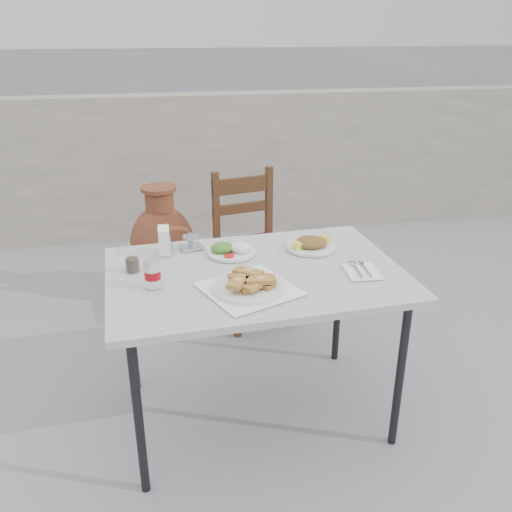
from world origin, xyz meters
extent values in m
plane|color=slate|center=(0.00, 0.00, 0.00)|extent=(80.00, 80.00, 0.00)
cylinder|color=black|center=(-0.50, -0.41, 0.36)|extent=(0.04, 0.04, 0.72)
cylinder|color=black|center=(0.59, -0.35, 0.36)|extent=(0.04, 0.04, 0.72)
cylinder|color=black|center=(-0.55, 0.27, 0.36)|extent=(0.04, 0.04, 0.72)
cylinder|color=black|center=(0.54, 0.34, 0.36)|extent=(0.04, 0.04, 0.72)
cube|color=white|center=(0.02, -0.04, 0.74)|extent=(1.30, 0.93, 0.03)
cube|color=white|center=(0.02, -0.04, 0.76)|extent=(1.26, 0.88, 0.01)
cube|color=white|center=(-0.04, -0.21, 0.76)|extent=(0.44, 0.44, 0.00)
cylinder|color=silver|center=(-0.04, -0.21, 0.77)|extent=(0.30, 0.30, 0.01)
cylinder|color=silver|center=(-0.04, -0.21, 0.77)|extent=(0.30, 0.30, 0.01)
cylinder|color=silver|center=(-0.05, 0.16, 0.77)|extent=(0.22, 0.22, 0.01)
ellipsoid|color=white|center=(-0.01, 0.15, 0.79)|extent=(0.09, 0.09, 0.05)
ellipsoid|color=#28691E|center=(-0.09, 0.17, 0.79)|extent=(0.11, 0.10, 0.05)
cylinder|color=red|center=(-0.07, 0.10, 0.78)|extent=(0.04, 0.04, 0.01)
cylinder|color=silver|center=(0.32, 0.16, 0.77)|extent=(0.24, 0.24, 0.01)
ellipsoid|color=#1D6B1A|center=(0.32, 0.16, 0.79)|extent=(0.15, 0.14, 0.05)
cylinder|color=yellow|center=(0.25, 0.13, 0.79)|extent=(0.05, 0.04, 0.04)
cylinder|color=yellow|center=(0.40, 0.18, 0.79)|extent=(0.05, 0.04, 0.04)
cylinder|color=silver|center=(-0.41, -0.12, 0.82)|extent=(0.06, 0.06, 0.12)
cylinder|color=#A20B14|center=(-0.41, -0.12, 0.82)|extent=(0.07, 0.07, 0.03)
cylinder|color=silver|center=(-0.41, -0.12, 0.88)|extent=(0.06, 0.06, 0.00)
cylinder|color=white|center=(-0.50, 0.06, 0.81)|extent=(0.06, 0.06, 0.09)
cylinder|color=black|center=(-0.50, 0.06, 0.79)|extent=(0.06, 0.06, 0.05)
cube|color=white|center=(-0.35, 0.23, 0.82)|extent=(0.05, 0.10, 0.12)
cube|color=blue|center=(-0.32, 0.23, 0.81)|extent=(0.02, 0.05, 0.07)
cube|color=silver|center=(-0.23, 0.26, 0.77)|extent=(0.12, 0.10, 0.01)
cylinder|color=white|center=(-0.26, 0.24, 0.81)|extent=(0.02, 0.02, 0.06)
cylinder|color=white|center=(-0.21, 0.24, 0.81)|extent=(0.02, 0.02, 0.06)
cylinder|color=silver|center=(-0.23, 0.28, 0.80)|extent=(0.03, 0.03, 0.05)
cube|color=white|center=(0.46, -0.14, 0.76)|extent=(0.15, 0.18, 0.00)
cube|color=silver|center=(0.44, -0.14, 0.77)|extent=(0.02, 0.14, 0.00)
ellipsoid|color=silver|center=(0.45, -0.06, 0.77)|extent=(0.04, 0.04, 0.01)
cube|color=silver|center=(0.48, -0.14, 0.77)|extent=(0.02, 0.14, 0.00)
cube|color=silver|center=(0.49, -0.06, 0.77)|extent=(0.02, 0.04, 0.00)
cube|color=#34200E|center=(0.04, 0.67, 0.22)|extent=(0.05, 0.05, 0.44)
cube|color=#34200E|center=(0.39, 0.74, 0.22)|extent=(0.05, 0.05, 0.44)
cube|color=#34200E|center=(-0.03, 1.02, 0.22)|extent=(0.05, 0.05, 0.44)
cube|color=#34200E|center=(0.32, 1.09, 0.22)|extent=(0.05, 0.05, 0.44)
cube|color=maroon|center=(0.18, 0.88, 0.46)|extent=(0.48, 0.48, 0.05)
cube|color=#34200E|center=(-0.03, 1.02, 0.68)|extent=(0.05, 0.05, 0.49)
cube|color=#34200E|center=(0.32, 1.09, 0.68)|extent=(0.05, 0.05, 0.49)
cube|color=#34200E|center=(0.14, 1.05, 0.83)|extent=(0.39, 0.11, 0.10)
cube|color=#34200E|center=(0.14, 1.05, 0.68)|extent=(0.39, 0.11, 0.06)
cylinder|color=brown|center=(-0.36, 1.32, 0.04)|extent=(0.33, 0.33, 0.08)
ellipsoid|color=brown|center=(-0.36, 1.32, 0.36)|extent=(0.43, 0.43, 0.54)
cylinder|color=beige|center=(-0.36, 1.32, 0.36)|extent=(0.44, 0.44, 0.06)
cylinder|color=brown|center=(-0.36, 1.32, 0.66)|extent=(0.19, 0.19, 0.17)
cylinder|color=brown|center=(-0.36, 1.32, 0.75)|extent=(0.23, 0.23, 0.03)
cube|color=#A39888|center=(0.00, 2.50, 0.60)|extent=(6.00, 0.25, 1.20)
camera|label=1|loc=(-0.37, -2.11, 1.74)|focal=38.00mm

